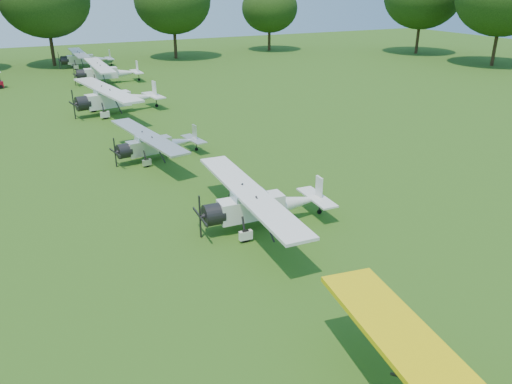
% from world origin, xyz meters
% --- Properties ---
extents(ground, '(160.00, 160.00, 0.00)m').
position_xyz_m(ground, '(0.00, 0.00, 0.00)').
color(ground, '#2A5816').
rests_on(ground, ground).
extents(tree_belt, '(137.36, 130.27, 14.52)m').
position_xyz_m(tree_belt, '(3.57, 0.16, 8.03)').
color(tree_belt, '#2F2312').
rests_on(tree_belt, ground).
extents(aircraft_3, '(6.25, 9.94, 1.96)m').
position_xyz_m(aircraft_3, '(1.42, 3.29, 1.14)').
color(aircraft_3, white).
rests_on(aircraft_3, ground).
extents(aircraft_4, '(5.77, 9.15, 1.80)m').
position_xyz_m(aircraft_4, '(-0.29, 14.43, 1.05)').
color(aircraft_4, silver).
rests_on(aircraft_4, ground).
extents(aircraft_5, '(7.57, 11.98, 2.35)m').
position_xyz_m(aircraft_5, '(-0.14, 27.38, 1.38)').
color(aircraft_5, white).
rests_on(aircraft_5, ground).
extents(aircraft_6, '(7.12, 11.30, 2.24)m').
position_xyz_m(aircraft_6, '(1.69, 41.19, 1.31)').
color(aircraft_6, white).
rests_on(aircraft_6, ground).
extents(aircraft_7, '(6.70, 10.64, 2.11)m').
position_xyz_m(aircraft_7, '(1.26, 53.35, 1.23)').
color(aircraft_7, silver).
rests_on(aircraft_7, ground).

